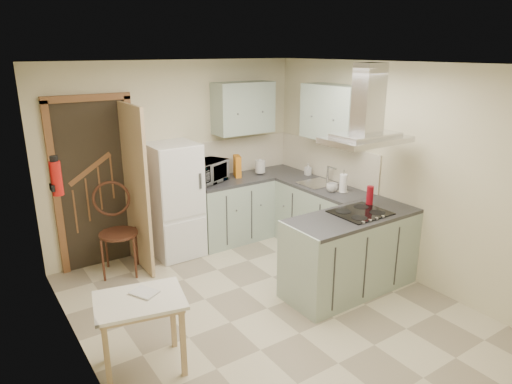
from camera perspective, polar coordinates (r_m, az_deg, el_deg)
floor at (r=4.99m, az=1.41°, el=-14.34°), size 4.20×4.20×0.00m
ceiling at (r=4.24m, az=1.67°, el=15.70°), size 4.20×4.20×0.00m
back_wall at (r=6.23m, az=-9.84°, el=4.40°), size 3.60×0.00×3.60m
left_wall at (r=3.77m, az=-21.40°, el=-5.29°), size 0.00×4.20×4.20m
right_wall at (r=5.66m, az=16.51°, el=2.63°), size 0.00×4.20×4.20m
doorway at (r=5.90m, az=-19.35°, el=0.91°), size 1.10×0.12×2.10m
fridge at (r=6.02m, az=-10.13°, el=-1.02°), size 0.60×0.60×1.50m
counter_back at (r=6.49m, az=-3.06°, el=-2.19°), size 1.08×0.60×0.90m
counter_right at (r=6.44m, az=6.49°, el=-2.44°), size 0.60×1.95×0.90m
splashback at (r=6.68m, az=-2.24°, el=4.65°), size 1.68×0.02×0.50m
wall_cabinet_back at (r=6.42m, az=-1.61°, el=10.48°), size 0.85×0.35×0.70m
wall_cabinet_right at (r=5.99m, az=9.61°, el=9.75°), size 0.35×0.90×0.70m
peninsula at (r=5.26m, az=11.81°, el=-7.41°), size 1.55×0.65×0.90m
hob at (r=5.16m, az=12.90°, el=-2.52°), size 0.58×0.50×0.01m
extractor_hood at (r=4.95m, az=13.54°, el=6.38°), size 0.90×0.55×0.10m
sink at (r=6.17m, az=7.69°, el=1.08°), size 0.45×0.40×0.01m
fire_extinguisher at (r=4.55m, az=-23.69°, el=1.57°), size 0.10×0.10×0.32m
drop_leaf_table at (r=4.13m, az=-14.02°, el=-16.85°), size 0.82×0.69×0.67m
bentwood_chair at (r=5.73m, az=-16.81°, el=-5.01°), size 0.60×0.60×1.03m
microwave at (r=6.20m, az=-6.09°, el=2.57°), size 0.63×0.55×0.29m
kettle at (r=6.59m, az=0.53°, el=3.22°), size 0.16×0.16×0.22m
cereal_box at (r=6.43m, az=-2.36°, el=3.24°), size 0.15×0.22×0.30m
soap_bottle at (r=6.57m, az=6.51°, el=2.84°), size 0.08×0.09×0.17m
paper_towel at (r=5.83m, az=10.86°, el=1.12°), size 0.13×0.13×0.24m
cup at (r=5.84m, az=9.47°, el=0.55°), size 0.18×0.18×0.11m
red_bottle at (r=5.42m, az=14.04°, el=-0.44°), size 0.09×0.09×0.23m
book at (r=3.95m, az=-14.64°, el=-12.07°), size 0.24×0.27×0.10m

